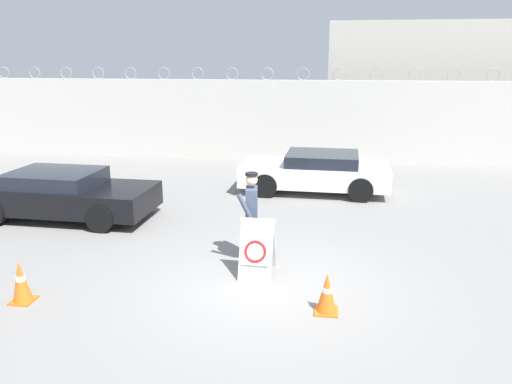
{
  "coord_description": "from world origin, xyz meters",
  "views": [
    {
      "loc": [
        0.95,
        -8.08,
        3.9
      ],
      "look_at": [
        -0.56,
        2.52,
        0.99
      ],
      "focal_mm": 35.0,
      "sensor_mm": 36.0,
      "label": 1
    }
  ],
  "objects_px": {
    "security_guard": "(251,213)",
    "traffic_cone_near": "(327,293)",
    "barricade_sign": "(257,248)",
    "parked_car_front_coupe": "(63,194)",
    "parked_car_rear_sedan": "(316,171)",
    "traffic_cone_mid": "(21,282)"
  },
  "relations": [
    {
      "from": "barricade_sign",
      "to": "traffic_cone_near",
      "type": "distance_m",
      "value": 1.78
    },
    {
      "from": "traffic_cone_mid",
      "to": "parked_car_front_coupe",
      "type": "distance_m",
      "value": 4.58
    },
    {
      "from": "barricade_sign",
      "to": "parked_car_front_coupe",
      "type": "xyz_separation_m",
      "value": [
        -5.26,
        2.71,
        0.08
      ]
    },
    {
      "from": "barricade_sign",
      "to": "parked_car_rear_sedan",
      "type": "height_order",
      "value": "parked_car_rear_sedan"
    },
    {
      "from": "barricade_sign",
      "to": "parked_car_rear_sedan",
      "type": "distance_m",
      "value": 6.16
    },
    {
      "from": "traffic_cone_near",
      "to": "parked_car_front_coupe",
      "type": "distance_m",
      "value": 7.63
    },
    {
      "from": "barricade_sign",
      "to": "traffic_cone_mid",
      "type": "xyz_separation_m",
      "value": [
        -3.68,
        -1.58,
        -0.18
      ]
    },
    {
      "from": "security_guard",
      "to": "traffic_cone_near",
      "type": "distance_m",
      "value": 2.46
    },
    {
      "from": "parked_car_front_coupe",
      "to": "parked_car_rear_sedan",
      "type": "bearing_deg",
      "value": 30.61
    },
    {
      "from": "traffic_cone_mid",
      "to": "parked_car_rear_sedan",
      "type": "xyz_separation_m",
      "value": [
        4.58,
        7.68,
        0.26
      ]
    },
    {
      "from": "security_guard",
      "to": "traffic_cone_mid",
      "type": "bearing_deg",
      "value": -64.61
    },
    {
      "from": "barricade_sign",
      "to": "traffic_cone_near",
      "type": "height_order",
      "value": "barricade_sign"
    },
    {
      "from": "security_guard",
      "to": "traffic_cone_mid",
      "type": "height_order",
      "value": "security_guard"
    },
    {
      "from": "traffic_cone_mid",
      "to": "parked_car_front_coupe",
      "type": "height_order",
      "value": "parked_car_front_coupe"
    },
    {
      "from": "barricade_sign",
      "to": "traffic_cone_near",
      "type": "xyz_separation_m",
      "value": [
        1.27,
        -1.23,
        -0.21
      ]
    },
    {
      "from": "barricade_sign",
      "to": "security_guard",
      "type": "distance_m",
      "value": 0.8
    },
    {
      "from": "traffic_cone_mid",
      "to": "security_guard",
      "type": "bearing_deg",
      "value": 32.38
    },
    {
      "from": "barricade_sign",
      "to": "security_guard",
      "type": "relative_size",
      "value": 0.6
    },
    {
      "from": "parked_car_front_coupe",
      "to": "traffic_cone_near",
      "type": "bearing_deg",
      "value": -29.25
    },
    {
      "from": "parked_car_front_coupe",
      "to": "barricade_sign",
      "type": "bearing_deg",
      "value": -25.4
    },
    {
      "from": "security_guard",
      "to": "traffic_cone_mid",
      "type": "relative_size",
      "value": 2.49
    },
    {
      "from": "security_guard",
      "to": "parked_car_rear_sedan",
      "type": "distance_m",
      "value": 5.59
    }
  ]
}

